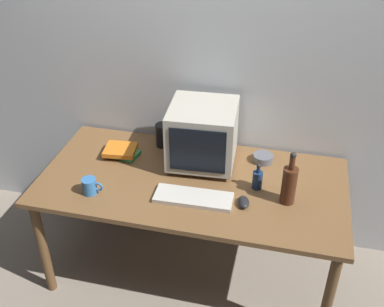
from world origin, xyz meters
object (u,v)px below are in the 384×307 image
at_px(bottle_tall, 289,184).
at_px(metal_canister, 163,135).
at_px(book_stack, 121,151).
at_px(cd_spindle, 263,158).
at_px(keyboard, 193,198).
at_px(computer_mouse, 244,202).
at_px(crt_monitor, 203,135).
at_px(mug, 90,186).
at_px(bottle_short, 257,179).

distance_m(bottle_tall, metal_canister, 0.89).
distance_m(book_stack, cd_spindle, 0.87).
bearing_deg(bottle_tall, keyboard, -168.49).
relative_size(keyboard, book_stack, 1.90).
height_order(computer_mouse, book_stack, book_stack).
xyz_separation_m(crt_monitor, mug, (-0.53, -0.43, -0.15)).
xyz_separation_m(crt_monitor, computer_mouse, (0.30, -0.34, -0.17)).
bearing_deg(bottle_tall, cd_spindle, 115.11).
relative_size(mug, metal_canister, 0.80).
height_order(bottle_tall, metal_canister, bottle_tall).
xyz_separation_m(keyboard, bottle_short, (0.32, 0.18, 0.05)).
bearing_deg(bottle_short, keyboard, -150.31).
bearing_deg(crt_monitor, bottle_tall, -26.60).
height_order(computer_mouse, metal_canister, metal_canister).
bearing_deg(cd_spindle, computer_mouse, -97.34).
bearing_deg(cd_spindle, crt_monitor, -165.23).
height_order(crt_monitor, computer_mouse, crt_monitor).
distance_m(keyboard, computer_mouse, 0.27).
xyz_separation_m(book_stack, metal_canister, (0.22, 0.17, 0.05)).
bearing_deg(cd_spindle, mug, -149.26).
bearing_deg(bottle_short, book_stack, 171.12).
distance_m(cd_spindle, metal_canister, 0.64).
relative_size(bottle_short, book_stack, 0.73).
distance_m(crt_monitor, book_stack, 0.53).
relative_size(bottle_short, mug, 1.34).
height_order(computer_mouse, bottle_short, bottle_short).
distance_m(keyboard, cd_spindle, 0.56).
height_order(computer_mouse, cd_spindle, cd_spindle).
bearing_deg(metal_canister, cd_spindle, -3.04).
bearing_deg(crt_monitor, computer_mouse, -48.89).
xyz_separation_m(crt_monitor, book_stack, (-0.50, -0.05, -0.16)).
relative_size(book_stack, cd_spindle, 1.84).
bearing_deg(crt_monitor, keyboard, -85.21).
xyz_separation_m(bottle_tall, metal_canister, (-0.80, 0.39, -0.04)).
relative_size(crt_monitor, book_stack, 1.85).
bearing_deg(keyboard, computer_mouse, 2.31).
height_order(bottle_short, mug, bottle_short).
relative_size(bottle_short, cd_spindle, 1.34).
distance_m(crt_monitor, bottle_tall, 0.59).
bearing_deg(computer_mouse, bottle_short, 59.78).
bearing_deg(book_stack, cd_spindle, 9.20).
bearing_deg(bottle_tall, crt_monitor, 153.40).
bearing_deg(mug, book_stack, 85.37).
distance_m(crt_monitor, metal_canister, 0.33).
height_order(bottle_short, cd_spindle, bottle_short).
bearing_deg(computer_mouse, bottle_tall, 7.33).
relative_size(keyboard, cd_spindle, 3.50).
bearing_deg(mug, bottle_short, 16.19).
relative_size(bottle_tall, metal_canister, 2.09).
xyz_separation_m(computer_mouse, book_stack, (-0.80, 0.30, 0.01)).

